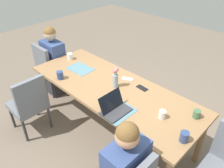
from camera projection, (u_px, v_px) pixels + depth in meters
name	position (u px, v px, depth m)	size (l,w,h in m)	color
ground_plane	(112.00, 130.00, 3.27)	(10.00, 10.00, 0.00)	#756656
dining_table	(112.00, 92.00, 2.89)	(2.37, 0.91, 0.76)	#9E754C
chair_head_right_left_near	(49.00, 67.00, 3.82)	(0.44, 0.44, 0.90)	slate
person_head_right_left_near	(55.00, 65.00, 3.82)	(0.40, 0.36, 1.19)	#2D2D33
chair_far_left_far	(29.00, 102.00, 3.01)	(0.44, 0.44, 0.90)	slate
flower_vase	(115.00, 77.00, 2.79)	(0.08, 0.08, 0.28)	#8EA8B7
placemat_head_right_left_near	(80.00, 69.00, 3.24)	(0.36, 0.26, 0.00)	slate
placemat_far_left_mid	(119.00, 112.00, 2.45)	(0.36, 0.26, 0.00)	slate
laptop_far_left_mid	(114.00, 108.00, 2.44)	(0.22, 0.32, 0.20)	#38383D
coffee_mug_near_left	(70.00, 56.00, 3.47)	(0.09, 0.09, 0.10)	white
coffee_mug_near_right	(197.00, 114.00, 2.36)	(0.08, 0.08, 0.09)	#47704C
coffee_mug_centre_left	(162.00, 114.00, 2.35)	(0.08, 0.08, 0.09)	white
coffee_mug_centre_right	(60.00, 75.00, 2.99)	(0.09, 0.09, 0.11)	#33477A
coffee_mug_far_left	(184.00, 137.00, 2.08)	(0.08, 0.08, 0.11)	#33477A
phone_black	(142.00, 88.00, 2.83)	(0.15, 0.07, 0.01)	black
phone_silver	(127.00, 79.00, 3.01)	(0.15, 0.07, 0.01)	silver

